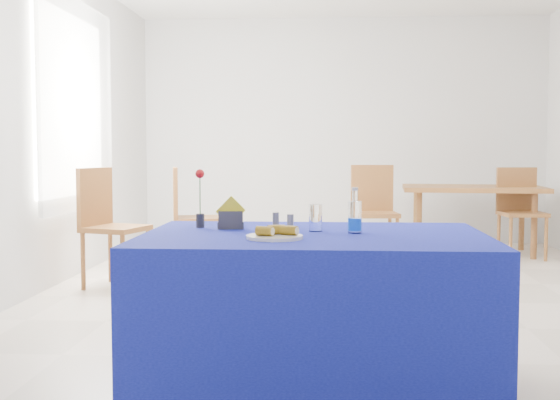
% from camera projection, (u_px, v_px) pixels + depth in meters
% --- Properties ---
extents(floor, '(7.00, 7.00, 0.00)m').
position_uv_depth(floor, '(351.00, 300.00, 5.38)').
color(floor, beige).
rests_on(floor, ground).
extents(room_shell, '(7.00, 7.00, 7.00)m').
position_uv_depth(room_shell, '(352.00, 71.00, 5.26)').
color(room_shell, silver).
rests_on(room_shell, ground).
extents(window_pane, '(0.04, 1.50, 1.60)m').
position_uv_depth(window_pane, '(71.00, 106.00, 6.24)').
color(window_pane, white).
rests_on(window_pane, room_shell).
extents(curtain, '(0.04, 1.75, 1.85)m').
position_uv_depth(curtain, '(78.00, 106.00, 6.23)').
color(curtain, white).
rests_on(curtain, room_shell).
extents(plate, '(0.25, 0.25, 0.01)m').
position_uv_depth(plate, '(275.00, 237.00, 3.09)').
color(plate, white).
rests_on(plate, blue_table).
extents(drinking_glass, '(0.06, 0.06, 0.13)m').
position_uv_depth(drinking_glass, '(316.00, 218.00, 3.37)').
color(drinking_glass, white).
rests_on(drinking_glass, blue_table).
extents(salt_shaker, '(0.03, 0.03, 0.08)m').
position_uv_depth(salt_shaker, '(276.00, 221.00, 3.45)').
color(salt_shaker, slate).
rests_on(salt_shaker, blue_table).
extents(pepper_shaker, '(0.03, 0.03, 0.08)m').
position_uv_depth(pepper_shaker, '(290.00, 223.00, 3.34)').
color(pepper_shaker, slate).
rests_on(pepper_shaker, blue_table).
extents(blue_table, '(1.60, 1.10, 0.76)m').
position_uv_depth(blue_table, '(314.00, 314.00, 3.30)').
color(blue_table, navy).
rests_on(blue_table, floor).
extents(water_bottle, '(0.07, 0.07, 0.21)m').
position_uv_depth(water_bottle, '(355.00, 218.00, 3.31)').
color(water_bottle, white).
rests_on(water_bottle, blue_table).
extents(napkin_holder, '(0.15, 0.06, 0.16)m').
position_uv_depth(napkin_holder, '(231.00, 219.00, 3.48)').
color(napkin_holder, '#38373C').
rests_on(napkin_holder, blue_table).
extents(rose_vase, '(0.05, 0.05, 0.29)m').
position_uv_depth(rose_vase, '(200.00, 200.00, 3.53)').
color(rose_vase, '#26272C').
rests_on(rose_vase, blue_table).
extents(oak_table, '(1.60, 1.10, 0.76)m').
position_uv_depth(oak_table, '(472.00, 193.00, 7.83)').
color(oak_table, '#96602B').
rests_on(oak_table, floor).
extents(chair_bg_left, '(0.49, 0.49, 1.00)m').
position_uv_depth(chair_bg_left, '(374.00, 206.00, 7.30)').
color(chair_bg_left, brown).
rests_on(chair_bg_left, floor).
extents(chair_bg_right, '(0.47, 0.47, 0.97)m').
position_uv_depth(chair_bg_right, '(519.00, 206.00, 7.52)').
color(chair_bg_right, brown).
rests_on(chair_bg_right, floor).
extents(chair_win_a, '(0.56, 0.56, 1.01)m').
position_uv_depth(chair_win_a, '(106.00, 218.00, 5.89)').
color(chair_win_a, brown).
rests_on(chair_win_a, floor).
extents(chair_win_b, '(0.53, 0.53, 0.99)m').
position_uv_depth(chair_win_b, '(187.00, 211.00, 6.74)').
color(chair_win_b, brown).
rests_on(chair_win_b, floor).
extents(banana_pieces, '(0.19, 0.13, 0.04)m').
position_uv_depth(banana_pieces, '(277.00, 230.00, 3.10)').
color(banana_pieces, gold).
rests_on(banana_pieces, plate).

